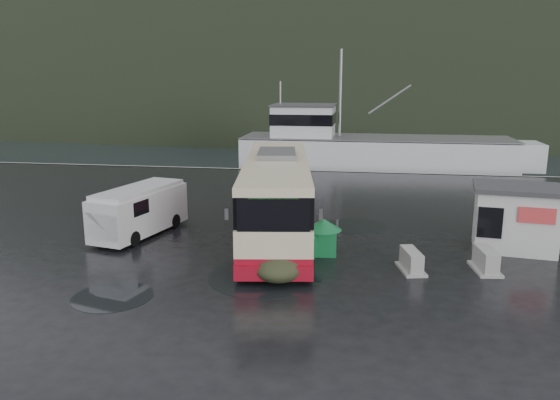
% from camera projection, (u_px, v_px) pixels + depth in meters
% --- Properties ---
extents(ground, '(160.00, 160.00, 0.00)m').
position_uv_depth(ground, '(242.00, 247.00, 23.61)').
color(ground, black).
rests_on(ground, ground).
extents(harbor_water, '(300.00, 180.00, 0.02)m').
position_uv_depth(harbor_water, '(345.00, 107.00, 129.57)').
color(harbor_water, black).
rests_on(harbor_water, ground).
extents(quay_edge, '(160.00, 0.60, 1.50)m').
position_uv_depth(quay_edge, '(299.00, 170.00, 42.88)').
color(quay_edge, '#999993').
rests_on(quay_edge, ground).
extents(headland, '(780.00, 540.00, 570.00)m').
position_uv_depth(headland, '(378.00, 92.00, 262.91)').
color(headland, black).
rests_on(headland, ground).
extents(coach_bus, '(5.22, 13.73, 3.79)m').
position_uv_depth(coach_bus, '(277.00, 233.00, 25.68)').
color(coach_bus, beige).
rests_on(coach_bus, ground).
extents(white_van, '(3.09, 5.76, 2.29)m').
position_uv_depth(white_van, '(141.00, 235.00, 25.50)').
color(white_van, silver).
rests_on(white_van, ground).
extents(waste_bin_left, '(0.98, 0.98, 1.29)m').
position_uv_depth(waste_bin_left, '(304.00, 256.00, 22.44)').
color(waste_bin_left, '#136D36').
rests_on(waste_bin_left, ground).
extents(waste_bin_right, '(1.18, 1.18, 1.51)m').
position_uv_depth(waste_bin_right, '(323.00, 254.00, 22.74)').
color(waste_bin_right, '#136D36').
rests_on(waste_bin_right, ground).
extents(dome_tent, '(2.41, 3.06, 1.09)m').
position_uv_depth(dome_tent, '(282.00, 278.00, 20.00)').
color(dome_tent, '#333721').
rests_on(dome_tent, ground).
extents(ticket_kiosk, '(3.88, 3.15, 2.76)m').
position_uv_depth(ticket_kiosk, '(512.00, 249.00, 23.38)').
color(ticket_kiosk, silver).
rests_on(ticket_kiosk, ground).
extents(jersey_barrier_a, '(1.15, 1.76, 0.81)m').
position_uv_depth(jersey_barrier_a, '(411.00, 271.00, 20.77)').
color(jersey_barrier_a, '#999993').
rests_on(jersey_barrier_a, ground).
extents(jersey_barrier_b, '(1.06, 1.82, 0.87)m').
position_uv_depth(jersey_barrier_b, '(485.00, 271.00, 20.78)').
color(jersey_barrier_b, '#999993').
rests_on(jersey_barrier_b, ground).
extents(fishing_trawler, '(27.50, 6.12, 10.99)m').
position_uv_depth(fishing_trawler, '(375.00, 160.00, 48.12)').
color(fishing_trawler, silver).
rests_on(fishing_trawler, ground).
extents(puddles, '(10.75, 13.06, 0.01)m').
position_uv_depth(puddles, '(267.00, 264.00, 21.48)').
color(puddles, black).
rests_on(puddles, ground).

